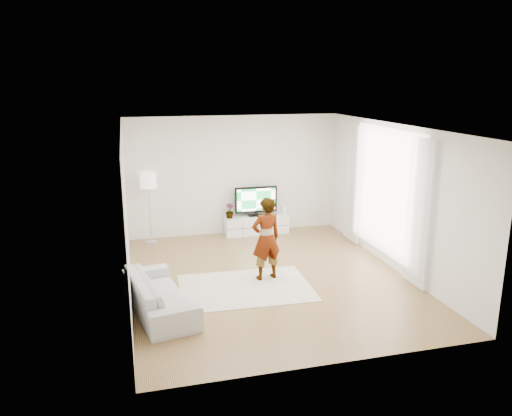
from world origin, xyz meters
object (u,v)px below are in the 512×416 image
object	(u,v)px
floor_lamp	(148,183)
television	(256,200)
sofa	(159,294)
media_console	(256,225)
player	(266,239)
rug	(246,288)

from	to	relation	value
floor_lamp	television	bearing A→B (deg)	2.13
sofa	television	bearing A→B (deg)	-45.75
media_console	player	xyz separation A→B (m)	(-0.54, -2.78, 0.57)
floor_lamp	media_console	bearing A→B (deg)	1.50
rug	floor_lamp	world-z (taller)	floor_lamp
television	media_console	bearing A→B (deg)	-90.00
television	player	xyz separation A→B (m)	(-0.54, -2.81, -0.03)
media_console	sofa	distance (m)	4.43
television	sofa	world-z (taller)	television
sofa	media_console	bearing A→B (deg)	-45.96
rug	sofa	world-z (taller)	sofa
television	player	bearing A→B (deg)	-100.97
television	floor_lamp	bearing A→B (deg)	-177.87
media_console	floor_lamp	bearing A→B (deg)	-178.50
television	floor_lamp	distance (m)	2.55
television	rug	size ratio (longest dim) A/B	0.45
player	media_console	bearing A→B (deg)	-111.46
sofa	rug	bearing A→B (deg)	-82.06
player	sofa	world-z (taller)	player
rug	sofa	size ratio (longest dim) A/B	1.15
rug	floor_lamp	distance (m)	3.64
media_console	television	world-z (taller)	television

